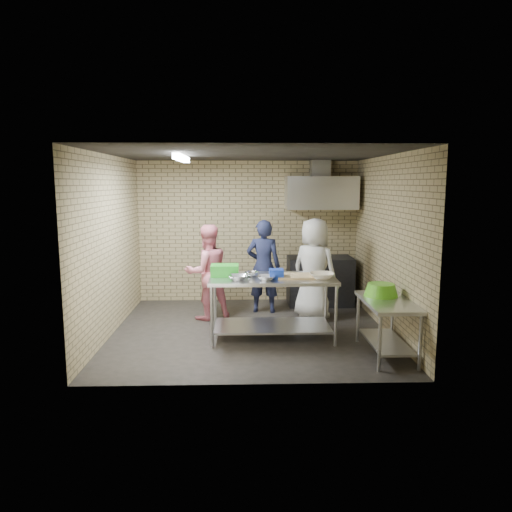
{
  "coord_description": "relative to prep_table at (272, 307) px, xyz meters",
  "views": [
    {
      "loc": [
        -0.12,
        -7.18,
        2.28
      ],
      "look_at": [
        0.1,
        0.2,
        1.15
      ],
      "focal_mm": 33.57,
      "sensor_mm": 36.0,
      "label": 1
    }
  ],
  "objects": [
    {
      "name": "ceramic_bowl",
      "position": [
        0.7,
        -0.15,
        0.5
      ],
      "size": [
        0.37,
        0.37,
        0.09
      ],
      "primitive_type": "imported",
      "rotation": [
        0.0,
        0.0,
        -0.05
      ],
      "color": "beige",
      "rests_on": "prep_table"
    },
    {
      "name": "stove",
      "position": [
        1.03,
        1.97,
        -0.01
      ],
      "size": [
        1.2,
        0.7,
        0.9
      ],
      "primitive_type": "cube",
      "color": "black",
      "rests_on": "floor"
    },
    {
      "name": "cutting_board",
      "position": [
        0.35,
        -0.02,
        0.47
      ],
      "size": [
        0.56,
        0.43,
        0.03
      ],
      "primitive_type": "cube",
      "color": "#D5B67B",
      "rests_on": "prep_table"
    },
    {
      "name": "woman_pink",
      "position": [
        -1.03,
        1.05,
        0.34
      ],
      "size": [
        0.96,
        0.87,
        1.6
      ],
      "primitive_type": "imported",
      "rotation": [
        0.0,
        0.0,
        3.56
      ],
      "color": "#DC7485",
      "rests_on": "floor"
    },
    {
      "name": "front_wall",
      "position": [
        -0.32,
        -1.68,
        0.89
      ],
      "size": [
        4.2,
        0.06,
        2.7
      ],
      "primitive_type": "cube",
      "color": "tan",
      "rests_on": "ground"
    },
    {
      "name": "green_crate",
      "position": [
        -0.7,
        0.12,
        0.54
      ],
      "size": [
        0.41,
        0.31,
        0.16
      ],
      "primitive_type": "cube",
      "color": "green",
      "rests_on": "prep_table"
    },
    {
      "name": "side_counter",
      "position": [
        1.48,
        -0.78,
        -0.08
      ],
      "size": [
        0.6,
        1.2,
        0.75
      ],
      "primitive_type": "cube",
      "color": "silver",
      "rests_on": "floor"
    },
    {
      "name": "ceiling",
      "position": [
        -0.32,
        0.32,
        2.24
      ],
      "size": [
        4.2,
        4.2,
        0.0
      ],
      "primitive_type": "plane",
      "rotation": [
        3.14,
        0.0,
        0.0
      ],
      "color": "black",
      "rests_on": "ground"
    },
    {
      "name": "hood_duct",
      "position": [
        1.03,
        2.17,
        2.09
      ],
      "size": [
        0.35,
        0.3,
        0.3
      ],
      "primitive_type": "cube",
      "color": "#A5A8AD",
      "rests_on": "back_wall"
    },
    {
      "name": "range_hood",
      "position": [
        1.03,
        2.02,
        1.64
      ],
      "size": [
        1.3,
        0.6,
        0.6
      ],
      "primitive_type": "cube",
      "color": "silver",
      "rests_on": "back_wall"
    },
    {
      "name": "mixing_bowl_b",
      "position": [
        -0.3,
        0.05,
        0.49
      ],
      "size": [
        0.23,
        0.23,
        0.07
      ],
      "primitive_type": "imported",
      "rotation": [
        0.0,
        0.0,
        -0.05
      ],
      "color": "#B0B2B7",
      "rests_on": "prep_table"
    },
    {
      "name": "wall_shelf",
      "position": [
        1.33,
        2.21,
        1.46
      ],
      "size": [
        0.8,
        0.2,
        0.04
      ],
      "primitive_type": "cube",
      "color": "#3F2B19",
      "rests_on": "back_wall"
    },
    {
      "name": "fluorescent_fixture",
      "position": [
        -1.32,
        0.32,
        2.18
      ],
      "size": [
        0.1,
        1.25,
        0.08
      ],
      "primitive_type": "cube",
      "color": "white",
      "rests_on": "ceiling"
    },
    {
      "name": "blue_tub",
      "position": [
        0.05,
        -0.1,
        0.53
      ],
      "size": [
        0.2,
        0.2,
        0.13
      ],
      "primitive_type": "cube",
      "color": "#1636AB",
      "rests_on": "prep_table"
    },
    {
      "name": "woman_white",
      "position": [
        0.77,
        1.01,
        0.39
      ],
      "size": [
        0.99,
        0.94,
        1.7
      ],
      "primitive_type": "imported",
      "rotation": [
        0.0,
        0.0,
        2.46
      ],
      "color": "silver",
      "rests_on": "floor"
    },
    {
      "name": "mixing_bowl_c",
      "position": [
        -0.1,
        -0.22,
        0.49
      ],
      "size": [
        0.28,
        0.28,
        0.06
      ],
      "primitive_type": "imported",
      "rotation": [
        0.0,
        0.0,
        -0.05
      ],
      "color": "silver",
      "rests_on": "prep_table"
    },
    {
      "name": "man_navy",
      "position": [
        -0.07,
        1.44,
        0.37
      ],
      "size": [
        0.65,
        0.47,
        1.65
      ],
      "primitive_type": "imported",
      "rotation": [
        0.0,
        0.0,
        3.02
      ],
      "color": "black",
      "rests_on": "floor"
    },
    {
      "name": "floor",
      "position": [
        -0.32,
        0.32,
        -0.46
      ],
      "size": [
        4.2,
        4.2,
        0.0
      ],
      "primitive_type": "plane",
      "color": "black",
      "rests_on": "ground"
    },
    {
      "name": "left_wall",
      "position": [
        -2.42,
        0.32,
        0.89
      ],
      "size": [
        0.06,
        4.0,
        2.7
      ],
      "primitive_type": "cube",
      "color": "tan",
      "rests_on": "ground"
    },
    {
      "name": "right_wall",
      "position": [
        1.78,
        0.32,
        0.89
      ],
      "size": [
        0.06,
        4.0,
        2.7
      ],
      "primitive_type": "cube",
      "color": "tan",
      "rests_on": "ground"
    },
    {
      "name": "back_wall",
      "position": [
        -0.32,
        2.32,
        0.89
      ],
      "size": [
        4.2,
        0.06,
        2.7
      ],
      "primitive_type": "cube",
      "color": "tan",
      "rests_on": "ground"
    },
    {
      "name": "green_basin",
      "position": [
        1.46,
        -0.53,
        0.38
      ],
      "size": [
        0.46,
        0.46,
        0.17
      ],
      "primitive_type": null,
      "color": "#59C626",
      "rests_on": "side_counter"
    },
    {
      "name": "bottle_red",
      "position": [
        1.08,
        2.21,
        1.57
      ],
      "size": [
        0.07,
        0.07,
        0.18
      ],
      "primitive_type": "cylinder",
      "color": "#B22619",
      "rests_on": "wall_shelf"
    },
    {
      "name": "mixing_bowl_a",
      "position": [
        -0.5,
        -0.2,
        0.49
      ],
      "size": [
        0.3,
        0.3,
        0.07
      ],
      "primitive_type": "imported",
      "rotation": [
        0.0,
        0.0,
        -0.05
      ],
      "color": "#B6B9BD",
      "rests_on": "prep_table"
    },
    {
      "name": "prep_table",
      "position": [
        0.0,
        0.0,
        0.0
      ],
      "size": [
        1.84,
        0.92,
        0.92
      ],
      "primitive_type": "cube",
      "color": "#B5B7BC",
      "rests_on": "floor"
    },
    {
      "name": "bottle_green",
      "position": [
        1.48,
        2.21,
        1.56
      ],
      "size": [
        0.06,
        0.06,
        0.15
      ],
      "primitive_type": "cylinder",
      "color": "green",
      "rests_on": "wall_shelf"
    }
  ]
}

